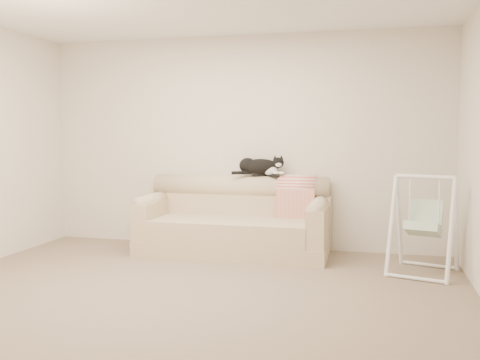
# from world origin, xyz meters

# --- Properties ---
(ground_plane) EXTENTS (5.00, 5.00, 0.00)m
(ground_plane) POSITION_xyz_m (0.00, 0.00, 0.00)
(ground_plane) COLOR #705D4E
(ground_plane) RESTS_ON ground
(room_shell) EXTENTS (5.04, 4.04, 2.60)m
(room_shell) POSITION_xyz_m (0.00, 0.00, 1.53)
(room_shell) COLOR beige
(room_shell) RESTS_ON ground
(sofa) EXTENTS (2.20, 0.93, 0.90)m
(sofa) POSITION_xyz_m (0.01, 1.62, 0.35)
(sofa) COLOR tan
(sofa) RESTS_ON ground
(remote_a) EXTENTS (0.18, 0.12, 0.03)m
(remote_a) POSITION_xyz_m (0.25, 1.87, 0.91)
(remote_a) COLOR black
(remote_a) RESTS_ON sofa
(remote_b) EXTENTS (0.16, 0.14, 0.02)m
(remote_b) POSITION_xyz_m (0.43, 1.81, 0.91)
(remote_b) COLOR black
(remote_b) RESTS_ON sofa
(tuxedo_cat) EXTENTS (0.63, 0.31, 0.25)m
(tuxedo_cat) POSITION_xyz_m (0.26, 1.86, 1.01)
(tuxedo_cat) COLOR black
(tuxedo_cat) RESTS_ON sofa
(throw_blanket) EXTENTS (0.45, 0.38, 0.58)m
(throw_blanket) POSITION_xyz_m (0.71, 1.84, 0.72)
(throw_blanket) COLOR #D8513F
(throw_blanket) RESTS_ON sofa
(baby_swing) EXTENTS (0.77, 0.80, 1.01)m
(baby_swing) POSITION_xyz_m (2.09, 1.16, 0.50)
(baby_swing) COLOR white
(baby_swing) RESTS_ON ground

